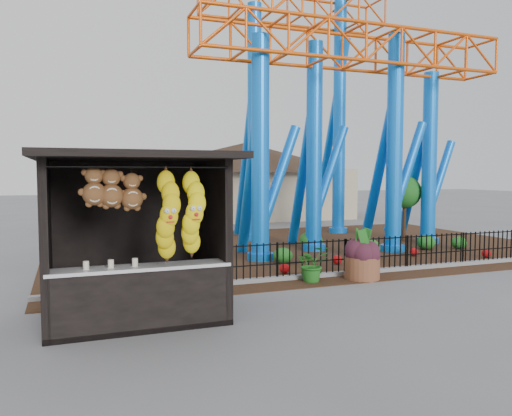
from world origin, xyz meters
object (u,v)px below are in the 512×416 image
object	(u,v)px
roller_coaster	(329,75)
prize_booth	(136,239)
terracotta_planter	(362,268)
potted_plant	(312,264)

from	to	relation	value
roller_coaster	prize_booth	bearing A→B (deg)	-137.95
roller_coaster	terracotta_planter	xyz separation A→B (m)	(-2.16, -5.78, -6.14)
prize_booth	terracotta_planter	bearing A→B (deg)	14.40
prize_booth	terracotta_planter	size ratio (longest dim) A/B	3.87
roller_coaster	terracotta_planter	distance (m)	8.71
prize_booth	roller_coaster	bearing A→B (deg)	42.05
prize_booth	roller_coaster	xyz separation A→B (m)	(8.10, 7.31, 4.93)
roller_coaster	potted_plant	xyz separation A→B (m)	(-3.52, -5.59, -5.98)
roller_coaster	terracotta_planter	bearing A→B (deg)	-110.48
roller_coaster	terracotta_planter	size ratio (longest dim) A/B	12.15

